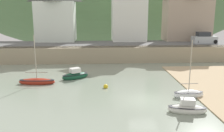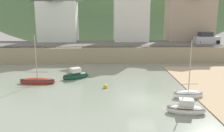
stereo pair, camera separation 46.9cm
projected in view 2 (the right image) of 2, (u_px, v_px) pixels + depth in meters
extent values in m
cube|color=gray|center=(142.00, 101.00, 22.19)|extent=(48.00, 40.00, 0.06)
cube|color=tan|center=(126.00, 54.00, 38.49)|extent=(48.00, 2.40, 2.40)
cube|color=#606060|center=(124.00, 44.00, 41.84)|extent=(48.00, 9.00, 0.10)
ellipsoid|color=#547A4B|center=(114.00, 7.00, 73.99)|extent=(80.00, 44.00, 25.56)
cube|color=white|center=(58.00, 22.00, 45.04)|extent=(6.90, 5.03, 7.08)
cube|color=white|center=(131.00, 16.00, 45.25)|extent=(6.15, 5.20, 9.15)
cube|color=tan|center=(189.00, 19.00, 45.77)|extent=(8.44, 4.45, 7.77)
ellipsoid|color=#174F34|center=(76.00, 76.00, 29.44)|extent=(3.49, 2.74, 0.93)
ellipsoid|color=black|center=(76.00, 74.00, 29.39)|extent=(3.42, 2.68, 0.12)
cube|color=silver|center=(76.00, 70.00, 29.28)|extent=(1.44, 1.35, 0.54)
ellipsoid|color=#A52919|center=(37.00, 81.00, 27.36)|extent=(4.07, 1.36, 0.79)
ellipsoid|color=black|center=(37.00, 80.00, 27.31)|extent=(3.99, 1.33, 0.12)
cylinder|color=#B2A893|center=(36.00, 57.00, 26.74)|extent=(0.09, 0.09, 4.78)
cylinder|color=gray|center=(37.00, 72.00, 27.12)|extent=(2.49, 0.21, 0.07)
ellipsoid|color=white|center=(188.00, 95.00, 22.83)|extent=(2.90, 1.15, 0.93)
ellipsoid|color=black|center=(188.00, 92.00, 22.77)|extent=(2.84, 1.13, 0.12)
cylinder|color=#B2A893|center=(190.00, 66.00, 22.21)|extent=(0.09, 0.09, 4.65)
cylinder|color=gray|center=(189.00, 84.00, 22.59)|extent=(1.72, 0.15, 0.07)
ellipsoid|color=white|center=(186.00, 110.00, 19.43)|extent=(3.22, 1.58, 0.85)
ellipsoid|color=black|center=(186.00, 107.00, 19.38)|extent=(3.16, 1.55, 0.12)
cube|color=silver|center=(186.00, 102.00, 19.28)|extent=(1.19, 0.92, 0.50)
cube|color=#B0B9BD|center=(207.00, 40.00, 42.16)|extent=(4.17, 1.87, 1.20)
cube|color=#282D33|center=(206.00, 34.00, 41.94)|extent=(2.16, 1.59, 0.80)
cylinder|color=black|center=(214.00, 41.00, 43.06)|extent=(0.64, 0.22, 0.64)
cylinder|color=black|center=(218.00, 42.00, 41.50)|extent=(0.64, 0.22, 0.64)
cylinder|color=black|center=(195.00, 41.00, 42.95)|extent=(0.64, 0.22, 0.64)
cylinder|color=black|center=(199.00, 42.00, 41.39)|extent=(0.64, 0.22, 0.64)
sphere|color=yellow|center=(105.00, 86.00, 25.77)|extent=(0.49, 0.49, 0.49)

